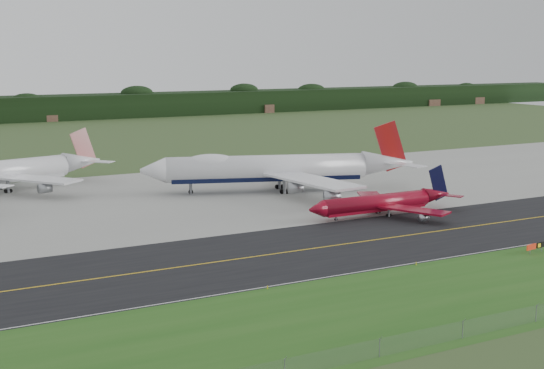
{
  "coord_description": "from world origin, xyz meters",
  "views": [
    {
      "loc": [
        -77.61,
        -112.64,
        33.38
      ],
      "look_at": [
        -6.52,
        22.0,
        6.74
      ],
      "focal_mm": 50.0,
      "sensor_mm": 36.0,
      "label": 1
    }
  ],
  "objects_px": {
    "jet_red_737": "(383,203)",
    "jet_ba_747": "(276,168)",
    "taxiway_sign": "(536,246)",
    "jet_star_tail": "(2,172)"
  },
  "relations": [
    {
      "from": "jet_red_737",
      "to": "jet_star_tail",
      "type": "xyz_separation_m",
      "value": [
        -65.75,
        65.47,
        2.06
      ]
    },
    {
      "from": "jet_ba_747",
      "to": "jet_red_737",
      "type": "relative_size",
      "value": 1.86
    },
    {
      "from": "jet_red_737",
      "to": "jet_ba_747",
      "type": "bearing_deg",
      "value": 101.43
    },
    {
      "from": "taxiway_sign",
      "to": "jet_star_tail",
      "type": "bearing_deg",
      "value": 124.72
    },
    {
      "from": "jet_ba_747",
      "to": "jet_red_737",
      "type": "distance_m",
      "value": 35.02
    },
    {
      "from": "jet_star_tail",
      "to": "taxiway_sign",
      "type": "xyz_separation_m",
      "value": [
        70.75,
        -102.1,
        -3.51
      ]
    },
    {
      "from": "jet_red_737",
      "to": "jet_star_tail",
      "type": "height_order",
      "value": "jet_star_tail"
    },
    {
      "from": "taxiway_sign",
      "to": "jet_red_737",
      "type": "bearing_deg",
      "value": 97.76
    },
    {
      "from": "jet_red_737",
      "to": "taxiway_sign",
      "type": "height_order",
      "value": "jet_red_737"
    },
    {
      "from": "jet_ba_747",
      "to": "jet_red_737",
      "type": "xyz_separation_m",
      "value": [
        6.91,
        -34.19,
        -3.1
      ]
    }
  ]
}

